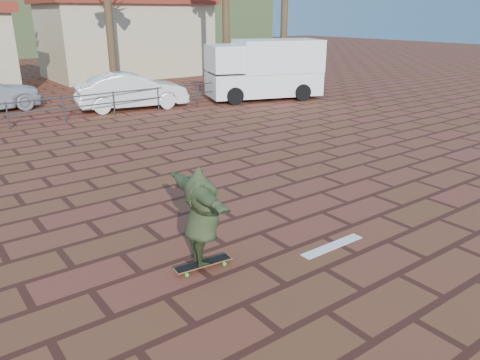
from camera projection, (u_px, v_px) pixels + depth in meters
name	position (u px, v px, depth m)	size (l,w,h in m)	color
ground	(261.00, 233.00, 8.99)	(120.00, 120.00, 0.00)	brown
paint_stripe	(332.00, 246.00, 8.47)	(1.40, 0.22, 0.01)	white
guardrail	(64.00, 105.00, 17.84)	(24.06, 0.06, 1.00)	#47494F
building_east	(127.00, 36.00, 30.77)	(10.60, 6.60, 5.00)	beige
longboard	(203.00, 264.00, 7.72)	(1.01, 0.32, 0.10)	olive
skateboarder	(202.00, 217.00, 7.43)	(2.05, 0.56, 1.67)	#2E381E
campervan	(265.00, 68.00, 22.51)	(5.81, 3.86, 2.79)	white
car_white	(132.00, 91.00, 20.38)	(1.65, 4.73, 1.56)	white
street_sign	(280.00, 62.00, 23.63)	(0.47, 0.06, 2.33)	gray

